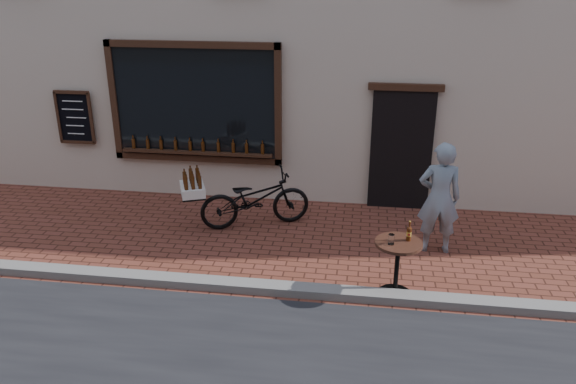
# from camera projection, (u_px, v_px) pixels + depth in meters

# --- Properties ---
(ground) EXTENTS (90.00, 90.00, 0.00)m
(ground) POSITION_uv_depth(u_px,v_px,m) (264.00, 299.00, 7.62)
(ground) COLOR brown
(ground) RESTS_ON ground
(kerb) EXTENTS (90.00, 0.25, 0.12)m
(kerb) POSITION_uv_depth(u_px,v_px,m) (267.00, 287.00, 7.78)
(kerb) COLOR slate
(kerb) RESTS_ON ground
(cargo_bicycle) EXTENTS (2.25, 1.39, 1.06)m
(cargo_bicycle) POSITION_uv_depth(u_px,v_px,m) (253.00, 198.00, 9.60)
(cargo_bicycle) COLOR black
(cargo_bicycle) RESTS_ON ground
(bistro_table) EXTENTS (0.63, 0.63, 1.09)m
(bistro_table) POSITION_uv_depth(u_px,v_px,m) (398.00, 257.00, 7.51)
(bistro_table) COLOR black
(bistro_table) RESTS_ON ground
(pedestrian) EXTENTS (0.67, 0.45, 1.79)m
(pedestrian) POSITION_uv_depth(u_px,v_px,m) (439.00, 198.00, 8.61)
(pedestrian) COLOR gray
(pedestrian) RESTS_ON ground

